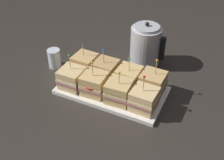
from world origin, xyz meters
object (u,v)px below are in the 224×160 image
object	(u,v)px
sandwich_front_far_left	(72,78)
kettle_steel	(146,46)
serving_platter	(112,90)
sandwich_back_center_right	(129,77)
sandwich_back_far_right	(153,83)
sandwich_front_far_right	(144,99)
sandwich_front_center_left	(94,84)
sandwich_back_far_left	(85,64)
sandwich_back_center_left	(106,71)
sandwich_front_center_right	(119,91)
drinking_glass	(54,58)

from	to	relation	value
sandwich_front_far_left	kettle_steel	bearing A→B (deg)	57.17
serving_platter	sandwich_back_center_right	world-z (taller)	sandwich_back_center_right
sandwich_back_far_right	sandwich_front_far_right	bearing A→B (deg)	-88.56
sandwich_front_center_left	sandwich_back_far_left	xyz separation A→B (m)	(-0.11, 0.11, -0.00)
sandwich_back_center_left	sandwich_back_center_right	world-z (taller)	sandwich_back_center_left
sandwich_front_center_left	kettle_steel	xyz separation A→B (m)	(0.11, 0.34, 0.04)
sandwich_front_center_right	sandwich_back_center_right	world-z (taller)	same
sandwich_front_far_left	kettle_steel	xyz separation A→B (m)	(0.22, 0.34, 0.04)
sandwich_front_far_left	sandwich_back_center_right	world-z (taller)	sandwich_front_far_left
sandwich_back_center_right	sandwich_front_far_left	bearing A→B (deg)	-153.06
sandwich_back_center_left	sandwich_back_far_right	bearing A→B (deg)	0.97
serving_platter	drinking_glass	bearing A→B (deg)	170.10
sandwich_front_center_left	sandwich_front_far_left	bearing A→B (deg)	-177.68
sandwich_front_center_right	sandwich_back_far_right	size ratio (longest dim) A/B	0.91
sandwich_front_far_right	sandwich_back_center_left	distance (m)	0.25
sandwich_back_center_right	kettle_steel	world-z (taller)	kettle_steel
sandwich_back_far_left	sandwich_front_center_left	bearing A→B (deg)	-45.54
serving_platter	kettle_steel	bearing A→B (deg)	79.86
drinking_glass	serving_platter	bearing A→B (deg)	-9.90
sandwich_back_far_right	drinking_glass	xyz separation A→B (m)	(-0.52, 0.00, -0.02)
sandwich_front_center_right	sandwich_front_far_right	bearing A→B (deg)	-0.05
sandwich_front_far_right	sandwich_back_far_right	bearing A→B (deg)	91.44
sandwich_back_center_left	kettle_steel	size ratio (longest dim) A/B	0.71
serving_platter	kettle_steel	xyz separation A→B (m)	(0.05, 0.28, 0.10)
sandwich_front_center_left	sandwich_back_center_left	xyz separation A→B (m)	(0.00, 0.11, -0.00)
sandwich_front_far_left	sandwich_front_far_right	world-z (taller)	same
sandwich_front_center_left	sandwich_back_center_right	world-z (taller)	sandwich_front_center_left
sandwich_back_center_right	sandwich_back_far_right	world-z (taller)	sandwich_back_far_right
drinking_glass	sandwich_back_center_right	bearing A→B (deg)	-0.70
serving_platter	sandwich_back_far_left	world-z (taller)	sandwich_back_far_left
drinking_glass	sandwich_front_far_right	bearing A→B (deg)	-12.61
sandwich_front_center_right	kettle_steel	xyz separation A→B (m)	(-0.01, 0.34, 0.04)
sandwich_back_center_right	serving_platter	bearing A→B (deg)	-135.17
sandwich_front_far_left	sandwich_back_center_right	xyz separation A→B (m)	(0.23, 0.11, -0.00)
sandwich_back_far_left	sandwich_back_far_right	bearing A→B (deg)	-0.01
sandwich_front_far_right	sandwich_front_center_left	bearing A→B (deg)	179.74
sandwich_front_far_right	sandwich_back_center_left	size ratio (longest dim) A/B	1.01
serving_platter	sandwich_front_center_left	distance (m)	0.10
sandwich_front_far_left	sandwich_back_far_left	size ratio (longest dim) A/B	1.05
sandwich_back_far_left	sandwich_back_center_left	bearing A→B (deg)	-1.97
sandwich_back_center_right	sandwich_front_center_right	bearing A→B (deg)	-88.83
sandwich_back_center_right	sandwich_back_far_right	xyz separation A→B (m)	(0.11, 0.00, 0.00)
sandwich_front_center_right	sandwich_back_far_left	xyz separation A→B (m)	(-0.23, 0.11, 0.00)
kettle_steel	serving_platter	bearing A→B (deg)	-100.14
serving_platter	sandwich_back_center_left	size ratio (longest dim) A/B	2.90
sandwich_front_far_right	sandwich_back_center_left	world-z (taller)	sandwich_front_far_right
serving_platter	sandwich_back_far_left	size ratio (longest dim) A/B	3.01
sandwich_back_center_left	sandwich_front_center_left	bearing A→B (deg)	-90.27
sandwich_back_far_left	kettle_steel	bearing A→B (deg)	45.44
serving_platter	sandwich_front_center_right	bearing A→B (deg)	-43.30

